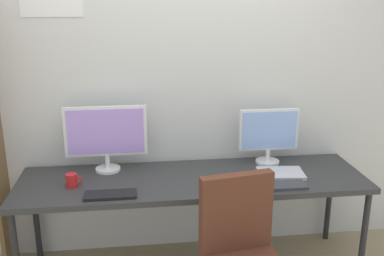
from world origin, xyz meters
TOP-DOWN VIEW (x-y plane):
  - wall_back at (-0.00, 1.02)m, footprint 4.83×0.11m
  - desk at (0.00, 0.60)m, footprint 2.43×0.68m
  - monitor_left at (-0.60, 0.81)m, footprint 0.59×0.18m
  - monitor_right at (0.60, 0.81)m, footprint 0.45×0.18m
  - keyboard_left at (-0.56, 0.37)m, footprint 0.33×0.13m
  - keyboard_right at (0.56, 0.37)m, footprint 0.35×0.13m
  - computer_mouse at (0.08, 0.34)m, footprint 0.06×0.10m
  - laptop_closed at (0.63, 0.57)m, footprint 0.34×0.25m
  - coffee_mug at (-0.82, 0.55)m, footprint 0.11×0.08m

SIDE VIEW (x-z plane):
  - desk at x=0.00m, z-range 0.32..1.06m
  - keyboard_left at x=-0.56m, z-range 0.74..0.76m
  - keyboard_right at x=0.56m, z-range 0.74..0.76m
  - laptop_closed at x=0.63m, z-range 0.74..0.76m
  - computer_mouse at x=0.08m, z-range 0.74..0.77m
  - coffee_mug at x=-0.82m, z-range 0.74..0.83m
  - monitor_right at x=0.60m, z-range 0.76..1.18m
  - monitor_left at x=-0.60m, z-range 0.77..1.25m
  - wall_back at x=0.00m, z-range 0.00..2.60m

